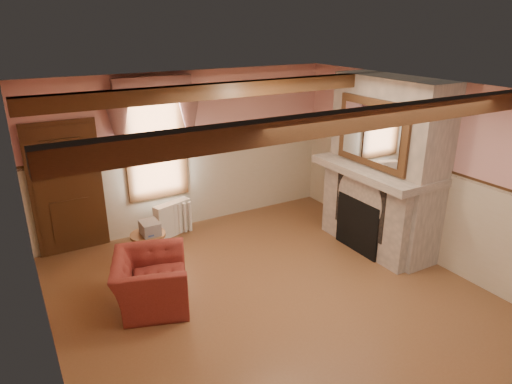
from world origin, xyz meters
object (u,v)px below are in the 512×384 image
armchair (151,281)px  radiator (173,218)px  side_table (149,250)px  bowl (376,163)px  oil_lamp (355,150)px  mantel_clock (347,149)px

armchair → radiator: size_ratio=1.54×
armchair → side_table: size_ratio=1.95×
side_table → bowl: (3.43, -1.17, 1.19)m
radiator → oil_lamp: size_ratio=2.50×
oil_lamp → radiator: bearing=150.1°
side_table → radiator: bearing=51.7°
armchair → oil_lamp: (3.73, 0.34, 1.21)m
radiator → mantel_clock: 3.28m
armchair → oil_lamp: 3.93m
side_table → mantel_clock: bearing=-7.6°
mantel_clock → side_table: bearing=172.4°
mantel_clock → oil_lamp: (0.00, -0.20, 0.04)m
radiator → side_table: bearing=-146.7°
side_table → armchair: bearing=-106.2°
radiator → armchair: bearing=-136.1°
side_table → mantel_clock: mantel_clock is taller
side_table → oil_lamp: size_ratio=1.96×
armchair → mantel_clock: size_ratio=4.48×
radiator → oil_lamp: oil_lamp is taller
bowl → radiator: bearing=142.8°
oil_lamp → armchair: bearing=-174.7°
side_table → bowl: bearing=-18.8°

